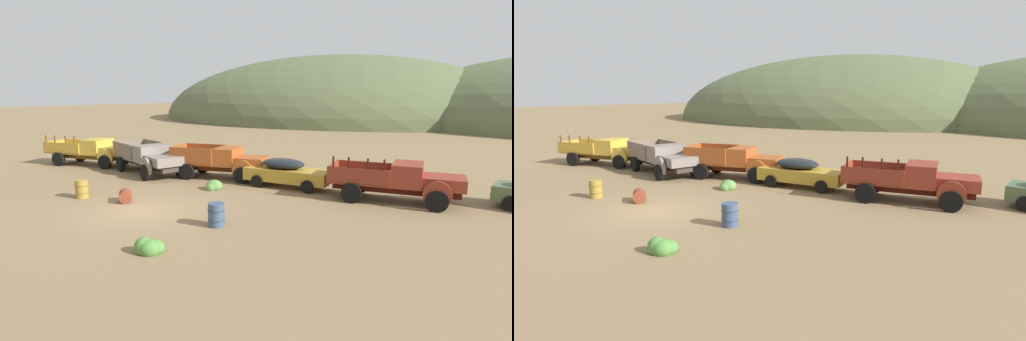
% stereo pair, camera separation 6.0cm
% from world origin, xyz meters
% --- Properties ---
extents(ground_plane, '(300.00, 300.00, 0.00)m').
position_xyz_m(ground_plane, '(0.00, 0.00, 0.00)').
color(ground_plane, olive).
extents(hill_center, '(73.26, 58.66, 25.13)m').
position_xyz_m(hill_center, '(-18.67, 68.22, 0.00)').
color(hill_center, '#56603D').
rests_on(hill_center, ground).
extents(truck_faded_yellow, '(6.75, 3.60, 2.16)m').
position_xyz_m(truck_faded_yellow, '(-11.54, 6.34, 1.00)').
color(truck_faded_yellow, brown).
rests_on(truck_faded_yellow, ground).
extents(truck_primer_gray, '(6.57, 4.05, 1.91)m').
position_xyz_m(truck_primer_gray, '(-5.74, 6.12, 1.02)').
color(truck_primer_gray, '#3D322D').
rests_on(truck_primer_gray, ground).
extents(truck_oxide_orange, '(6.04, 3.49, 1.91)m').
position_xyz_m(truck_oxide_orange, '(-1.03, 7.65, 1.01)').
color(truck_oxide_orange, '#51220D').
rests_on(truck_oxide_orange, ground).
extents(car_mustard, '(5.10, 2.20, 1.57)m').
position_xyz_m(car_mustard, '(3.35, 7.61, 0.82)').
color(car_mustard, '#B28928').
rests_on(car_mustard, ground).
extents(truck_rust_red, '(6.25, 3.15, 2.16)m').
position_xyz_m(truck_rust_red, '(9.37, 7.64, 1.00)').
color(truck_rust_red, '#42140D').
rests_on(truck_rust_red, ground).
extents(oil_drum_foreground, '(0.65, 0.65, 0.89)m').
position_xyz_m(oil_drum_foreground, '(-4.24, 0.06, 0.45)').
color(oil_drum_foreground, olive).
rests_on(oil_drum_foreground, ground).
extents(oil_drum_spare, '(0.68, 0.68, 0.92)m').
position_xyz_m(oil_drum_spare, '(4.03, 0.16, 0.46)').
color(oil_drum_spare, '#384C6B').
rests_on(oil_drum_spare, ground).
extents(oil_drum_tipped, '(1.01, 0.98, 0.59)m').
position_xyz_m(oil_drum_tipped, '(-1.81, 0.67, 0.29)').
color(oil_drum_tipped, brown).
rests_on(oil_drum_tipped, ground).
extents(bush_lone_scrub, '(0.71, 0.81, 0.64)m').
position_xyz_m(bush_lone_scrub, '(-0.16, 11.22, 0.17)').
color(bush_lone_scrub, '#4C8438').
rests_on(bush_lone_scrub, ground).
extents(bush_near_barrel, '(0.92, 0.95, 0.66)m').
position_xyz_m(bush_near_barrel, '(0.13, 4.93, 0.17)').
color(bush_near_barrel, '#5B8E42').
rests_on(bush_near_barrel, ground).
extents(bush_front_left, '(0.94, 0.83, 0.67)m').
position_xyz_m(bush_front_left, '(3.84, -3.14, 0.17)').
color(bush_front_left, '#4C8438').
rests_on(bush_front_left, ground).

